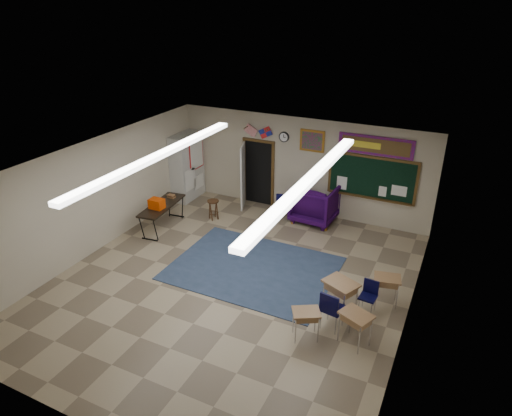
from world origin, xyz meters
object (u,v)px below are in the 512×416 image
at_px(wooden_stool, 213,209).
at_px(wingback_armchair, 315,203).
at_px(student_desk_front_left, 340,296).
at_px(student_desk_front_right, 386,289).
at_px(folding_table, 163,215).

bearing_deg(wooden_stool, wingback_armchair, 24.19).
relative_size(student_desk_front_left, wooden_stool, 1.35).
xyz_separation_m(student_desk_front_left, student_desk_front_right, (0.81, 0.82, -0.07)).
distance_m(wingback_armchair, folding_table, 4.54).
height_order(student_desk_front_right, wooden_stool, student_desk_front_right).
relative_size(wingback_armchair, wooden_stool, 2.06).
xyz_separation_m(wingback_armchair, folding_table, (-3.85, -2.41, -0.17)).
relative_size(student_desk_front_left, student_desk_front_right, 1.22).
bearing_deg(student_desk_front_right, student_desk_front_left, -147.06).
xyz_separation_m(student_desk_front_right, wooden_stool, (-5.58, 1.97, -0.06)).
distance_m(wingback_armchair, wooden_stool, 3.09).
bearing_deg(folding_table, student_desk_front_right, -13.81).
distance_m(wingback_armchair, student_desk_front_right, 4.26).
bearing_deg(wooden_stool, folding_table, -132.15).
distance_m(student_desk_front_left, wooden_stool, 5.53).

